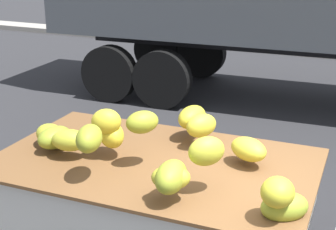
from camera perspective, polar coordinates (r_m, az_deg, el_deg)
The scene contains 0 objects.
Camera 1 is at (0.41, -3.52, 2.95)m, focal length 53.53 mm.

